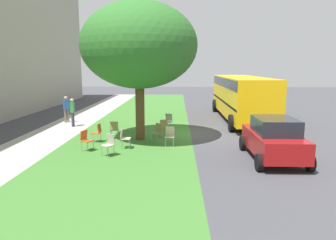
{
  "coord_description": "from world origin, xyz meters",
  "views": [
    {
      "loc": [
        -16.54,
        0.91,
        3.54
      ],
      "look_at": [
        -0.95,
        1.38,
        0.91
      ],
      "focal_mm": 33.8,
      "sensor_mm": 36.0,
      "label": 1
    }
  ],
  "objects": [
    {
      "name": "chair_6",
      "position": [
        -0.58,
        1.63,
        0.52
      ],
      "size": [
        0.52,
        0.52,
        0.88
      ],
      "color": "olive",
      "rests_on": "ground"
    },
    {
      "name": "sidewalk_strip",
      "position": [
        0.0,
        7.6,
        0.0
      ],
      "size": [
        48.0,
        2.8,
        0.01
      ],
      "primitive_type": "cube",
      "color": "#ADA89E",
      "rests_on": "ground"
    },
    {
      "name": "pedestrian_1",
      "position": [
        1.96,
        7.17,
        0.93
      ],
      "size": [
        0.38,
        0.23,
        1.69
      ],
      "color": "#3F3851",
      "rests_on": "ground"
    },
    {
      "name": "chair_7",
      "position": [
        1.34,
        1.43,
        0.52
      ],
      "size": [
        0.53,
        0.52,
        0.88
      ],
      "color": "#ADA393",
      "rests_on": "ground"
    },
    {
      "name": "chair_3",
      "position": [
        -3.54,
        4.79,
        0.52
      ],
      "size": [
        0.55,
        0.56,
        0.88
      ],
      "color": "#C64C1E",
      "rests_on": "ground"
    },
    {
      "name": "chair_1",
      "position": [
        -4.28,
        3.65,
        0.52
      ],
      "size": [
        0.58,
        0.58,
        0.88
      ],
      "color": "#ADA393",
      "rests_on": "ground"
    },
    {
      "name": "ground",
      "position": [
        0.0,
        0.0,
        0.0
      ],
      "size": [
        80.0,
        80.0,
        0.0
      ],
      "primitive_type": "plane",
      "color": "#424247"
    },
    {
      "name": "grass_verge",
      "position": [
        0.0,
        3.2,
        0.0
      ],
      "size": [
        48.0,
        6.0,
        0.01
      ],
      "primitive_type": "cube",
      "color": "#3D752D",
      "rests_on": "ground"
    },
    {
      "name": "chair_5",
      "position": [
        -1.76,
        1.84,
        0.52
      ],
      "size": [
        0.59,
        0.59,
        0.88
      ],
      "color": "olive",
      "rests_on": "ground"
    },
    {
      "name": "parked_car",
      "position": [
        -4.65,
        -2.77,
        0.84
      ],
      "size": [
        3.7,
        1.92,
        1.65
      ],
      "color": "maroon",
      "rests_on": "ground"
    },
    {
      "name": "chair_2",
      "position": [
        -3.1,
        3.24,
        0.52
      ],
      "size": [
        0.42,
        0.42,
        0.88
      ],
      "color": "beige",
      "rests_on": "ground"
    },
    {
      "name": "school_bus",
      "position": [
        4.66,
        -3.34,
        1.76
      ],
      "size": [
        10.4,
        2.8,
        2.88
      ],
      "color": "yellow",
      "rests_on": "ground"
    },
    {
      "name": "chair_4",
      "position": [
        -1.97,
        4.71,
        0.52
      ],
      "size": [
        0.46,
        0.46,
        0.88
      ],
      "color": "#C64C1E",
      "rests_on": "ground"
    },
    {
      "name": "street_tree",
      "position": [
        -1.32,
        2.73,
        4.52
      ],
      "size": [
        5.51,
        5.51,
        6.58
      ],
      "color": "brown",
      "rests_on": "ground"
    },
    {
      "name": "chair_8",
      "position": [
        -2.59,
        1.25,
        0.52
      ],
      "size": [
        0.45,
        0.45,
        0.88
      ],
      "color": "beige",
      "rests_on": "ground"
    },
    {
      "name": "pedestrian_0",
      "position": [
        3.31,
        8.02,
        0.93
      ],
      "size": [
        0.37,
        0.41,
        1.69
      ],
      "color": "#726659",
      "rests_on": "ground"
    },
    {
      "name": "chair_0",
      "position": [
        -1.23,
        4.04,
        0.52
      ],
      "size": [
        0.47,
        0.47,
        0.88
      ],
      "color": "olive",
      "rests_on": "ground"
    }
  ]
}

